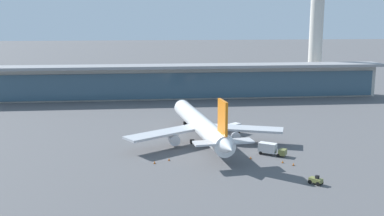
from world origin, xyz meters
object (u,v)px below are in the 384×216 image
(control_tower, at_px, (317,21))
(airliner_on_stand, at_px, (201,125))
(safety_cone_charlie, at_px, (294,164))
(safety_cone_delta, at_px, (155,162))
(safety_cone_alpha, at_px, (251,158))
(safety_cone_bravo, at_px, (283,162))
(service_truck_mid_apron_red, at_px, (232,129))
(safety_cone_echo, at_px, (169,159))
(service_truck_under_wing_olive, at_px, (270,149))
(service_truck_near_nose_olive, at_px, (316,180))

(control_tower, bearing_deg, airliner_on_stand, -127.42)
(safety_cone_charlie, xyz_separation_m, safety_cone_delta, (-33.91, 5.06, 0.00))
(safety_cone_alpha, xyz_separation_m, safety_cone_bravo, (7.18, -4.09, 0.00))
(service_truck_mid_apron_red, height_order, safety_cone_echo, service_truck_mid_apron_red)
(service_truck_mid_apron_red, bearing_deg, airliner_on_stand, -143.59)
(service_truck_mid_apron_red, height_order, safety_cone_bravo, service_truck_mid_apron_red)
(service_truck_under_wing_olive, bearing_deg, safety_cone_bravo, -80.20)
(safety_cone_echo, bearing_deg, service_truck_under_wing_olive, 4.72)
(airliner_on_stand, distance_m, service_truck_near_nose_olive, 42.75)
(service_truck_under_wing_olive, xyz_separation_m, control_tower, (49.81, 101.78, 32.03))
(service_truck_mid_apron_red, bearing_deg, safety_cone_bravo, -76.48)
(service_truck_mid_apron_red, distance_m, control_tower, 101.86)
(service_truck_mid_apron_red, relative_size, safety_cone_bravo, 10.10)
(service_truck_near_nose_olive, relative_size, service_truck_under_wing_olive, 0.45)
(service_truck_mid_apron_red, bearing_deg, safety_cone_echo, -129.98)
(airliner_on_stand, height_order, service_truck_under_wing_olive, airliner_on_stand)
(control_tower, xyz_separation_m, safety_cone_charlie, (-46.56, -111.14, -33.40))
(service_truck_mid_apron_red, distance_m, safety_cone_bravo, 30.76)
(airliner_on_stand, height_order, service_truck_mid_apron_red, airliner_on_stand)
(safety_cone_alpha, bearing_deg, airliner_on_stand, 120.88)
(safety_cone_alpha, height_order, safety_cone_delta, same)
(airliner_on_stand, xyz_separation_m, safety_cone_delta, (-14.00, -19.21, -4.75))
(service_truck_under_wing_olive, relative_size, safety_cone_charlie, 10.47)
(service_truck_under_wing_olive, bearing_deg, safety_cone_echo, -175.28)
(service_truck_under_wing_olive, bearing_deg, service_truck_near_nose_olive, -79.87)
(service_truck_under_wing_olive, height_order, control_tower, control_tower)
(service_truck_under_wing_olive, distance_m, safety_cone_echo, 27.06)
(control_tower, height_order, safety_cone_bravo, control_tower)
(safety_cone_bravo, distance_m, safety_cone_echo, 28.58)
(airliner_on_stand, bearing_deg, service_truck_under_wing_olive, -41.83)
(service_truck_under_wing_olive, distance_m, safety_cone_delta, 30.99)
(service_truck_under_wing_olive, bearing_deg, control_tower, 63.92)
(control_tower, height_order, safety_cone_alpha, control_tower)
(safety_cone_echo, bearing_deg, safety_cone_delta, -150.79)
(safety_cone_alpha, bearing_deg, service_truck_mid_apron_red, 90.02)
(service_truck_mid_apron_red, relative_size, safety_cone_charlie, 10.10)
(service_truck_mid_apron_red, xyz_separation_m, safety_cone_bravo, (7.18, -29.88, -1.37))
(safety_cone_alpha, xyz_separation_m, safety_cone_charlie, (9.21, -6.37, 0.00))
(safety_cone_delta, height_order, safety_cone_echo, same)
(safety_cone_charlie, xyz_separation_m, safety_cone_echo, (-30.19, 7.14, 0.00))
(service_truck_mid_apron_red, relative_size, safety_cone_alpha, 10.10)
(airliner_on_stand, xyz_separation_m, safety_cone_charlie, (19.91, -24.27, -4.75))
(service_truck_under_wing_olive, relative_size, safety_cone_echo, 10.47)
(safety_cone_alpha, distance_m, safety_cone_charlie, 11.19)
(service_truck_near_nose_olive, distance_m, safety_cone_charlie, 12.97)
(airliner_on_stand, relative_size, safety_cone_charlie, 86.27)
(safety_cone_delta, xyz_separation_m, safety_cone_echo, (3.72, 2.08, 0.00))
(airliner_on_stand, bearing_deg, safety_cone_echo, -120.97)
(service_truck_mid_apron_red, relative_size, control_tower, 0.11)
(service_truck_under_wing_olive, relative_size, control_tower, 0.12)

